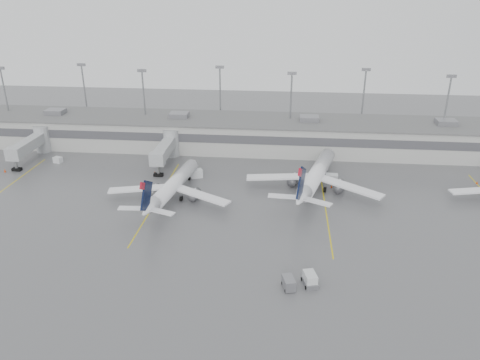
{
  "coord_description": "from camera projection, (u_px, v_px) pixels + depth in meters",
  "views": [
    {
      "loc": [
        8.63,
        -63.05,
        42.55
      ],
      "look_at": [
        -0.01,
        24.0,
        5.0
      ],
      "focal_mm": 35.0,
      "sensor_mm": 36.0,
      "label": 1
    }
  ],
  "objects": [
    {
      "name": "jet_mid_right",
      "position": [
        316.0,
        175.0,
        101.65
      ],
      "size": [
        29.06,
        33.02,
        10.92
      ],
      "rotation": [
        0.0,
        0.0,
        -0.27
      ],
      "color": "white",
      "rests_on": "ground"
    },
    {
      "name": "jet_bridge_left",
      "position": [
        35.0,
        143.0,
        120.54
      ],
      "size": [
        4.0,
        17.2,
        7.0
      ],
      "color": "#949799",
      "rests_on": "ground"
    },
    {
      "name": "jet_mid_left",
      "position": [
        172.0,
        186.0,
        97.43
      ],
      "size": [
        26.43,
        29.83,
        9.69
      ],
      "rotation": [
        0.0,
        0.0,
        -0.15
      ],
      "color": "white",
      "rests_on": "ground"
    },
    {
      "name": "terminal",
      "position": [
        252.0,
        134.0,
        126.6
      ],
      "size": [
        152.0,
        17.0,
        9.45
      ],
      "color": "#B4B4AE",
      "rests_on": "ground"
    },
    {
      "name": "ground",
      "position": [
        225.0,
        267.0,
        75.22
      ],
      "size": [
        260.0,
        260.0,
        0.0
      ],
      "primitive_type": "plane",
      "color": "#565659",
      "rests_on": "ground"
    },
    {
      "name": "cone_c",
      "position": [
        331.0,
        186.0,
        103.83
      ],
      "size": [
        0.42,
        0.42,
        0.66
      ],
      "primitive_type": "cone",
      "color": "#DA3C04",
      "rests_on": "ground"
    },
    {
      "name": "cone_a",
      "position": [
        5.0,
        171.0,
        112.14
      ],
      "size": [
        0.5,
        0.5,
        0.8
      ],
      "primitive_type": "cone",
      "color": "#DA3C04",
      "rests_on": "ground"
    },
    {
      "name": "baggage_cart",
      "position": [
        289.0,
        283.0,
        69.73
      ],
      "size": [
        2.23,
        3.06,
        1.77
      ],
      "rotation": [
        0.0,
        0.0,
        0.26
      ],
      "color": "slate",
      "rests_on": "ground"
    },
    {
      "name": "gse_uld_b",
      "position": [
        196.0,
        174.0,
        108.95
      ],
      "size": [
        3.22,
        2.76,
        1.92
      ],
      "primitive_type": "cube",
      "rotation": [
        0.0,
        0.0,
        0.42
      ],
      "color": "silver",
      "rests_on": "ground"
    },
    {
      "name": "light_masts",
      "position": [
        254.0,
        100.0,
        128.77
      ],
      "size": [
        142.4,
        8.0,
        20.6
      ],
      "color": "gray",
      "rests_on": "ground"
    },
    {
      "name": "gse_loader",
      "position": [
        155.0,
        162.0,
        115.68
      ],
      "size": [
        1.99,
        3.1,
        1.9
      ],
      "primitive_type": "cube",
      "rotation": [
        0.0,
        0.0,
        -0.03
      ],
      "color": "slate",
      "rests_on": "ground"
    },
    {
      "name": "cone_d",
      "position": [
        477.0,
        182.0,
        105.71
      ],
      "size": [
        0.43,
        0.43,
        0.69
      ],
      "primitive_type": "cone",
      "color": "#DA3C04",
      "rests_on": "ground"
    },
    {
      "name": "stand_markings",
      "position": [
        240.0,
        202.0,
        97.17
      ],
      "size": [
        105.25,
        40.0,
        0.01
      ],
      "color": "#D7C10C",
      "rests_on": "ground"
    },
    {
      "name": "gse_uld_a",
      "position": [
        58.0,
        160.0,
        117.82
      ],
      "size": [
        2.44,
        1.98,
        1.5
      ],
      "primitive_type": "cube",
      "rotation": [
        0.0,
        0.0,
        -0.3
      ],
      "color": "silver",
      "rests_on": "ground"
    },
    {
      "name": "cone_b",
      "position": [
        155.0,
        173.0,
        110.93
      ],
      "size": [
        0.46,
        0.46,
        0.74
      ],
      "primitive_type": "cone",
      "color": "#DA3C04",
      "rests_on": "ground"
    },
    {
      "name": "gse_uld_c",
      "position": [
        332.0,
        178.0,
        106.4
      ],
      "size": [
        2.79,
        1.93,
        1.93
      ],
      "primitive_type": "cube",
      "rotation": [
        0.0,
        0.0,
        -0.04
      ],
      "color": "silver",
      "rests_on": "ground"
    },
    {
      "name": "baggage_tug",
      "position": [
        310.0,
        280.0,
        70.59
      ],
      "size": [
        2.68,
        3.49,
        2.0
      ],
      "rotation": [
        0.0,
        0.0,
        0.26
      ],
      "color": "silver",
      "rests_on": "ground"
    },
    {
      "name": "jet_bridge_right",
      "position": [
        167.0,
        147.0,
        117.36
      ],
      "size": [
        4.0,
        17.2,
        7.0
      ],
      "color": "#949799",
      "rests_on": "ground"
    }
  ]
}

